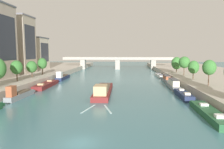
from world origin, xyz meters
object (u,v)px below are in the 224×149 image
object	(u,v)px
tree_left_midway	(17,67)
moored_boat_right_gap_after	(160,75)
moored_boat_right_second	(183,95)
moored_boat_right_end	(173,84)
tree_right_nearest	(184,62)
tree_right_second	(194,67)
moored_boat_left_upstream	(19,94)
bridge_far	(118,62)
moored_boat_left_near	(46,85)
tree_right_by_lamp	(209,68)
moored_boat_right_far	(210,113)
tree_left_end_of_row	(42,64)
moored_boat_right_downstream	(166,79)
barge_midriver	(103,90)
tree_right_far	(177,63)
tree_left_past_mid	(32,67)
moored_boat_left_far	(62,77)

from	to	relation	value
tree_left_midway	moored_boat_right_gap_after	bearing A→B (deg)	35.78
moored_boat_right_second	moored_boat_right_end	bearing A→B (deg)	88.37
tree_left_midway	moored_boat_right_end	bearing A→B (deg)	5.52
tree_right_nearest	tree_right_second	bearing A→B (deg)	-91.37
tree_right_second	moored_boat_left_upstream	bearing A→B (deg)	-156.57
moored_boat_right_second	bridge_far	world-z (taller)	bridge_far
moored_boat_left_near	moored_boat_right_gap_after	size ratio (longest dim) A/B	1.16
tree_right_second	tree_right_by_lamp	bearing A→B (deg)	-88.76
moored_boat_right_far	tree_left_end_of_row	size ratio (longest dim) A/B	2.37
moored_boat_right_downstream	tree_right_nearest	world-z (taller)	tree_right_nearest
tree_right_second	moored_boat_right_second	bearing A→B (deg)	-114.11
moored_boat_right_downstream	tree_right_by_lamp	world-z (taller)	tree_right_by_lamp
barge_midriver	tree_left_midway	bearing A→B (deg)	168.08
moored_boat_right_downstream	moored_boat_right_gap_after	size ratio (longest dim) A/B	0.79
barge_midriver	tree_right_second	size ratio (longest dim) A/B	3.73
moored_boat_left_near	tree_right_by_lamp	bearing A→B (deg)	-9.98
tree_left_midway	tree_right_second	bearing A→B (deg)	8.45
tree_right_second	moored_boat_right_gap_after	bearing A→B (deg)	103.77
moored_boat_left_upstream	tree_left_end_of_row	distance (m)	30.67
tree_right_nearest	tree_right_far	world-z (taller)	tree_right_nearest
tree_left_midway	bridge_far	size ratio (longest dim) A/B	0.09
moored_boat_right_far	moored_boat_right_second	bearing A→B (deg)	91.62
moored_boat_right_far	tree_right_far	size ratio (longest dim) A/B	2.31
tree_left_past_mid	moored_boat_right_downstream	bearing A→B (deg)	11.05
bridge_far	tree_right_far	bearing A→B (deg)	-56.32
barge_midriver	tree_left_end_of_row	distance (m)	34.66
moored_boat_left_far	tree_right_far	size ratio (longest dim) A/B	2.08
moored_boat_left_far	tree_left_past_mid	world-z (taller)	tree_left_past_mid
moored_boat_right_gap_after	tree_left_end_of_row	size ratio (longest dim) A/B	2.19
moored_boat_right_downstream	moored_boat_right_gap_after	distance (m)	14.97
moored_boat_left_upstream	bridge_far	distance (m)	82.19
moored_boat_left_upstream	tree_right_nearest	xyz separation A→B (m)	(45.08, 30.54, 5.89)
tree_left_past_mid	tree_left_end_of_row	world-z (taller)	tree_left_end_of_row
tree_left_midway	bridge_far	xyz separation A→B (m)	(25.91, 68.10, -1.44)
barge_midriver	moored_boat_right_downstream	size ratio (longest dim) A/B	2.01
tree_left_midway	tree_right_by_lamp	xyz separation A→B (m)	(51.86, -3.60, 0.55)
barge_midriver	tree_right_by_lamp	world-z (taller)	tree_right_by_lamp
moored_boat_right_gap_after	tree_left_end_of_row	xyz separation A→B (m)	(-45.36, -15.07, 5.77)
moored_boat_left_near	moored_boat_right_far	world-z (taller)	moored_boat_left_near
moored_boat_right_far	moored_boat_left_upstream	bearing A→B (deg)	164.63
moored_boat_right_downstream	tree_right_by_lamp	bearing A→B (deg)	-73.35
moored_boat_left_near	moored_boat_right_gap_after	world-z (taller)	moored_boat_left_near
tree_left_end_of_row	tree_right_second	xyz separation A→B (m)	(51.52, -10.03, -0.33)
moored_boat_right_gap_after	moored_boat_left_near	bearing A→B (deg)	-143.66
moored_boat_left_far	tree_right_far	world-z (taller)	tree_right_far
moored_boat_right_end	moored_boat_right_downstream	bearing A→B (deg)	87.87
barge_midriver	tree_right_nearest	distance (m)	36.33
tree_right_second	tree_right_far	bearing A→B (deg)	89.73
moored_boat_right_gap_after	tree_left_midway	distance (m)	56.33
moored_boat_left_far	bridge_far	bearing A→B (deg)	67.86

